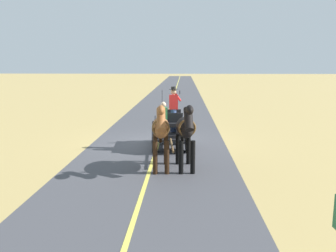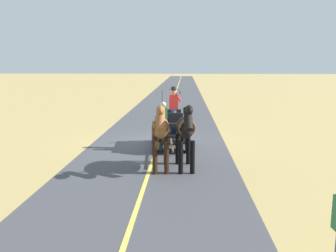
% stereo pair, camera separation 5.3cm
% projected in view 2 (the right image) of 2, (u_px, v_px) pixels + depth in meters
% --- Properties ---
extents(ground_plane, '(200.00, 200.00, 0.00)m').
position_uv_depth(ground_plane, '(159.00, 143.00, 15.47)').
color(ground_plane, tan).
extents(road_surface, '(5.70, 160.00, 0.01)m').
position_uv_depth(road_surface, '(159.00, 143.00, 15.47)').
color(road_surface, '#424247').
rests_on(road_surface, ground).
extents(road_centre_stripe, '(0.12, 160.00, 0.00)m').
position_uv_depth(road_centre_stripe, '(159.00, 143.00, 15.47)').
color(road_centre_stripe, '#DBCC4C').
rests_on(road_centre_stripe, road_surface).
extents(horse_drawn_carriage, '(1.59, 4.52, 2.50)m').
position_uv_depth(horse_drawn_carriage, '(170.00, 128.00, 14.40)').
color(horse_drawn_carriage, black).
rests_on(horse_drawn_carriage, ground).
extents(horse_near_side, '(0.73, 2.14, 2.21)m').
position_uv_depth(horse_near_side, '(185.00, 129.00, 11.34)').
color(horse_near_side, black).
rests_on(horse_near_side, ground).
extents(horse_off_side, '(0.68, 2.14, 2.21)m').
position_uv_depth(horse_off_side, '(161.00, 130.00, 11.32)').
color(horse_off_side, brown).
rests_on(horse_off_side, ground).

